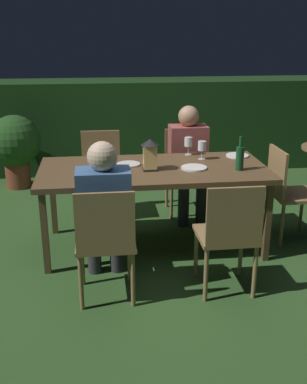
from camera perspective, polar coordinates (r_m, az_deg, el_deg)
The scene contains 21 objects.
ground_plane at distance 4.26m, azimuth 0.00°, elevation -6.57°, with size 16.00×16.00×0.00m, color #2D5123.
dining_table at distance 4.01m, azimuth 0.00°, elevation 2.29°, with size 1.96×0.92×0.74m.
chair_side_left_a at distance 3.26m, azimuth -5.92°, elevation -5.79°, with size 0.42×0.40×0.87m.
person_in_blue at distance 3.38m, azimuth -6.09°, elevation -2.05°, with size 0.38×0.47×1.15m.
chair_side_right_b at distance 4.94m, azimuth 3.89°, elevation 3.13°, with size 0.42×0.40×0.87m.
person_in_rust at distance 4.71m, azimuth 4.37°, elevation 4.24°, with size 0.38×0.47×1.15m.
chair_side_right_a at distance 4.86m, azimuth -6.40°, elevation 2.77°, with size 0.42×0.40×0.87m.
chair_head_far at distance 4.38m, azimuth 16.13°, elevation 0.26°, with size 0.40×0.42×0.87m.
chair_side_left_b at distance 3.38m, azimuth 9.23°, elevation -4.97°, with size 0.42×0.40×0.87m.
lantern_centerpiece at distance 3.89m, azimuth -0.44°, elevation 4.83°, with size 0.15×0.15×0.27m.
green_bottle_on_table at distance 3.97m, azimuth 10.56°, elevation 4.19°, with size 0.07×0.07×0.29m.
wine_glass_a at distance 3.89m, azimuth -5.34°, elevation 4.28°, with size 0.08×0.08×0.17m.
wine_glass_b at distance 4.40m, azimuth 4.30°, elevation 6.06°, with size 0.08×0.08×0.17m.
wine_glass_c at distance 4.25m, azimuth 5.98°, elevation 5.55°, with size 0.08×0.08×0.17m.
plate_a at distance 4.42m, azimuth 10.26°, elevation 4.42°, with size 0.21×0.21×0.01m, color white.
plate_b at distance 4.08m, azimuth -3.09°, elevation 3.42°, with size 0.21×0.21×0.01m, color silver.
plate_c at distance 3.98m, azimuth 5.00°, elevation 2.99°, with size 0.22×0.22×0.01m, color white.
bowl_olives at distance 3.82m, azimuth -8.47°, elevation 2.44°, with size 0.15×0.15×0.05m.
bowl_bread at distance 4.24m, azimuth -5.99°, elevation 4.24°, with size 0.13×0.13×0.05m.
hedge_backdrop at distance 6.53m, azimuth -2.78°, elevation 8.27°, with size 5.68×0.75×1.21m, color #193816.
potted_plant_by_hedge at distance 5.90m, azimuth -16.64°, elevation 5.61°, with size 0.62×0.62×0.90m.
Camera 1 is at (-0.46, -3.80, 1.87)m, focal length 43.45 mm.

